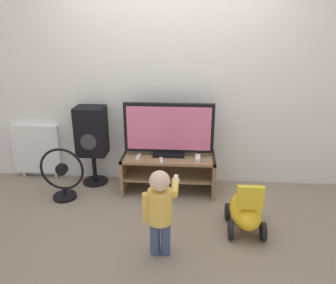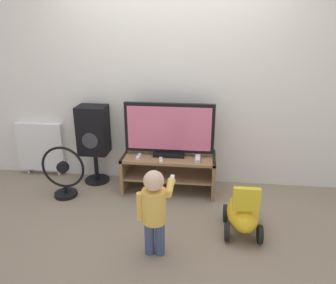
# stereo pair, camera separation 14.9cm
# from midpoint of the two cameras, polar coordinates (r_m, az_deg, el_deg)

# --- Properties ---
(ground_plane) EXTENTS (16.00, 16.00, 0.00)m
(ground_plane) POSITION_cam_midpoint_polar(r_m,az_deg,el_deg) (3.67, 0.92, -9.95)
(ground_plane) COLOR gray
(wall_back) EXTENTS (10.00, 0.06, 2.60)m
(wall_back) POSITION_cam_midpoint_polar(r_m,az_deg,el_deg) (3.75, 1.90, 11.84)
(wall_back) COLOR silver
(wall_back) RESTS_ON ground_plane
(tv_stand) EXTENTS (1.04, 0.46, 0.43)m
(tv_stand) POSITION_cam_midpoint_polar(r_m,az_deg,el_deg) (3.74, 1.31, -4.42)
(tv_stand) COLOR #93704C
(tv_stand) RESTS_ON ground_plane
(television) EXTENTS (0.99, 0.20, 0.60)m
(television) POSITION_cam_midpoint_polar(r_m,az_deg,el_deg) (3.60, 1.39, 2.07)
(television) COLOR black
(television) RESTS_ON tv_stand
(game_console) EXTENTS (0.05, 0.16, 0.04)m
(game_console) POSITION_cam_midpoint_polar(r_m,az_deg,el_deg) (3.57, 6.38, -2.91)
(game_console) COLOR white
(game_console) RESTS_ON tv_stand
(remote_primary) EXTENTS (0.04, 0.13, 0.03)m
(remote_primary) POSITION_cam_midpoint_polar(r_m,az_deg,el_deg) (3.64, -3.97, -2.51)
(remote_primary) COLOR white
(remote_primary) RESTS_ON tv_stand
(remote_secondary) EXTENTS (0.05, 0.13, 0.03)m
(remote_secondary) POSITION_cam_midpoint_polar(r_m,az_deg,el_deg) (3.54, -0.04, -3.18)
(remote_secondary) COLOR white
(remote_secondary) RESTS_ON tv_stand
(child) EXTENTS (0.29, 0.44, 0.76)m
(child) POSITION_cam_midpoint_polar(r_m,az_deg,el_deg) (2.67, -0.72, -11.11)
(child) COLOR #3F4C72
(child) RESTS_ON ground_plane
(speaker_tower) EXTENTS (0.34, 0.30, 0.94)m
(speaker_tower) POSITION_cam_midpoint_polar(r_m,az_deg,el_deg) (3.92, -11.80, 1.64)
(speaker_tower) COLOR black
(speaker_tower) RESTS_ON ground_plane
(floor_fan) EXTENTS (0.49, 0.25, 0.59)m
(floor_fan) POSITION_cam_midpoint_polar(r_m,az_deg,el_deg) (3.78, -16.63, -5.44)
(floor_fan) COLOR black
(floor_fan) RESTS_ON ground_plane
(ride_on_toy) EXTENTS (0.33, 0.57, 0.53)m
(ride_on_toy) POSITION_cam_midpoint_polar(r_m,az_deg,el_deg) (3.16, 14.25, -11.82)
(ride_on_toy) COLOR gold
(ride_on_toy) RESTS_ON ground_plane
(radiator) EXTENTS (0.59, 0.08, 0.68)m
(radiator) POSITION_cam_midpoint_polar(r_m,az_deg,el_deg) (4.38, -20.35, -0.84)
(radiator) COLOR white
(radiator) RESTS_ON ground_plane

